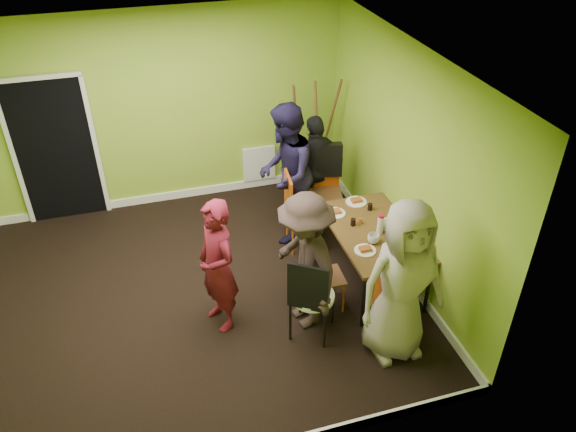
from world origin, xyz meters
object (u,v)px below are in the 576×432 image
(chair_front_end, at_px, (390,293))
(chair_bentwood, at_px, (311,295))
(easel, at_px, (313,140))
(person_standing, at_px, (218,267))
(chair_back_end, at_px, (324,169))
(person_front_end, at_px, (402,282))
(chair_left_far, at_px, (298,207))
(chair_left_near, at_px, (321,272))
(person_left_near, at_px, (305,262))
(person_back_end, at_px, (315,168))
(blue_bottle, at_px, (402,239))
(person_left_far, at_px, (285,174))
(thermos, at_px, (380,225))
(dining_table, at_px, (374,234))
(orange_bottle, at_px, (360,221))

(chair_front_end, bearing_deg, chair_bentwood, -174.51)
(easel, relative_size, person_standing, 1.14)
(chair_back_end, height_order, person_front_end, person_front_end)
(chair_left_far, distance_m, chair_left_near, 1.20)
(person_left_near, distance_m, person_back_end, 2.13)
(chair_bentwood, height_order, blue_bottle, chair_bentwood)
(chair_bentwood, distance_m, person_left_near, 0.35)
(chair_back_end, distance_m, easel, 0.73)
(chair_back_end, bearing_deg, person_standing, 55.97)
(chair_left_far, height_order, person_left_far, person_left_far)
(chair_left_near, distance_m, easel, 2.55)
(thermos, xyz_separation_m, person_left_far, (-0.75, 1.29, 0.08))
(person_standing, height_order, person_front_end, person_front_end)
(person_left_far, bearing_deg, person_left_near, 12.99)
(easel, bearing_deg, person_front_end, -93.16)
(dining_table, bearing_deg, chair_left_near, -160.56)
(chair_left_near, height_order, person_back_end, person_back_end)
(chair_left_near, distance_m, person_standing, 1.17)
(orange_bottle, height_order, person_left_far, person_left_far)
(person_standing, bearing_deg, chair_front_end, 48.69)
(dining_table, distance_m, chair_back_end, 1.44)
(chair_left_far, xyz_separation_m, person_left_near, (-0.34, -1.34, 0.21))
(chair_front_end, height_order, person_standing, person_standing)
(person_left_far, bearing_deg, chair_left_far, 35.77)
(thermos, xyz_separation_m, person_standing, (-1.91, -0.13, -0.07))
(dining_table, xyz_separation_m, orange_bottle, (-0.10, 0.18, 0.09))
(orange_bottle, bearing_deg, chair_left_far, 125.52)
(chair_front_end, relative_size, person_front_end, 0.54)
(thermos, relative_size, orange_bottle, 3.02)
(chair_left_far, bearing_deg, thermos, 40.54)
(chair_left_near, distance_m, person_left_near, 0.42)
(chair_bentwood, distance_m, person_standing, 1.02)
(person_left_near, xyz_separation_m, person_front_end, (0.78, -0.68, 0.09))
(person_left_near, bearing_deg, easel, 149.74)
(chair_front_end, distance_m, easel, 3.02)
(orange_bottle, relative_size, person_back_end, 0.05)
(chair_bentwood, distance_m, easel, 3.01)
(dining_table, distance_m, chair_bentwood, 1.20)
(person_left_far, bearing_deg, person_back_end, 144.62)
(chair_left_far, xyz_separation_m, chair_front_end, (0.47, -1.78, -0.05))
(easel, distance_m, person_standing, 2.98)
(chair_front_end, distance_m, blue_bottle, 0.66)
(chair_back_end, bearing_deg, chair_left_far, 56.93)
(person_back_end, bearing_deg, chair_front_end, 77.00)
(chair_bentwood, relative_size, person_standing, 0.68)
(chair_bentwood, bearing_deg, person_left_near, 119.39)
(blue_bottle, height_order, person_left_far, person_left_far)
(person_front_end, bearing_deg, person_left_far, 101.11)
(chair_left_near, distance_m, blue_bottle, 0.97)
(chair_front_end, height_order, person_front_end, person_front_end)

